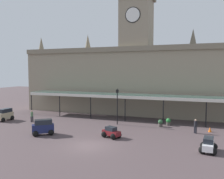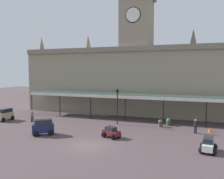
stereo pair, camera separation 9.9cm
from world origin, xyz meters
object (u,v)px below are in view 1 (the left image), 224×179
Objects in this scene: victorian_lamppost at (117,102)px; planter_forecourt_centre at (168,122)px; car_beige_van at (5,115)px; car_navy_van at (43,128)px; car_maroon_sedan at (111,133)px; planter_by_canopy at (160,123)px; pedestrian_near_entrance at (32,116)px; pedestrian_crossing_forecourt at (195,126)px; car_white_estate at (208,146)px; traffic_cone at (210,129)px.

planter_forecourt_centre is (6.60, 1.77, -2.54)m from victorian_lamppost.
car_beige_van is 11.03m from car_navy_van.
car_maroon_sedan is at bearing -77.15° from victorian_lamppost.
planter_forecourt_centre is (0.88, 1.13, 0.00)m from planter_by_canopy.
pedestrian_near_entrance is at bearing 137.27° from car_navy_van.
victorian_lamppost reaches higher than car_navy_van.
pedestrian_near_entrance and pedestrian_crossing_forecourt have the same top height.
victorian_lamppost is at bearing 102.85° from car_maroon_sedan.
car_white_estate reaches higher than traffic_cone.
car_navy_van is at bearing -179.07° from car_white_estate.
car_beige_van is 4.11× the size of traffic_cone.
car_maroon_sedan is 1.34× the size of pedestrian_near_entrance.
car_navy_van is 1.53× the size of pedestrian_near_entrance.
planter_forecourt_centre is at bearing 51.88° from planter_by_canopy.
pedestrian_crossing_forecourt is at bearing 100.59° from car_white_estate.
traffic_cone is at bearing -0.10° from victorian_lamppost.
planter_forecourt_centre is (18.53, 4.43, -0.42)m from pedestrian_near_entrance.
planter_by_canopy is at bearing 35.62° from car_navy_van.
victorian_lamppost reaches higher than car_white_estate.
car_beige_van reaches higher than car_maroon_sedan.
victorian_lamppost is at bearing 12.57° from pedestrian_near_entrance.
car_beige_van is at bearing -175.76° from pedestrian_crossing_forecourt.
car_beige_van is 23.36m from planter_forecourt_centre.
car_navy_van is at bearing -142.95° from planter_forecourt_centre.
car_beige_van is at bearing 170.21° from car_maroon_sedan.
pedestrian_near_entrance reaches higher than car_white_estate.
planter_by_canopy is 1.00× the size of planter_forecourt_centre.
traffic_cone is (1.63, 1.27, -0.61)m from pedestrian_crossing_forecourt.
car_white_estate is at bearing -79.41° from pedestrian_crossing_forecourt.
car_maroon_sedan is 3.76× the size of traffic_cone.
car_beige_van is 0.50× the size of victorian_lamppost.
pedestrian_near_entrance is (-23.17, 4.98, 0.34)m from car_white_estate.
planter_by_canopy is at bearing 10.03° from car_beige_van.
traffic_cone is (11.69, -0.02, -2.74)m from victorian_lamppost.
car_white_estate is 6.47m from pedestrian_crossing_forecourt.
car_navy_van is 19.59m from traffic_cone.
pedestrian_near_entrance is at bearing -166.56° from planter_forecourt_centre.
pedestrian_near_entrance reaches higher than planter_forecourt_centre.
victorian_lamppost is at bearing 179.90° from traffic_cone.
car_beige_van is 0.95× the size of car_navy_van.
traffic_cone is (27.90, 3.22, -0.51)m from car_beige_van.
victorian_lamppost reaches higher than car_maroon_sedan.
pedestrian_crossing_forecourt is 2.82× the size of traffic_cone.
car_navy_van is 7.75m from pedestrian_near_entrance.
car_beige_van is at bearing 170.90° from car_white_estate.
pedestrian_crossing_forecourt reaches higher than car_white_estate.
car_maroon_sedan is at bearing -122.71° from planter_forecourt_centre.
car_beige_van is 2.54× the size of planter_forecourt_centre.
pedestrian_near_entrance is 1.74× the size of planter_forecourt_centre.
car_beige_van is at bearing -168.72° from victorian_lamppost.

